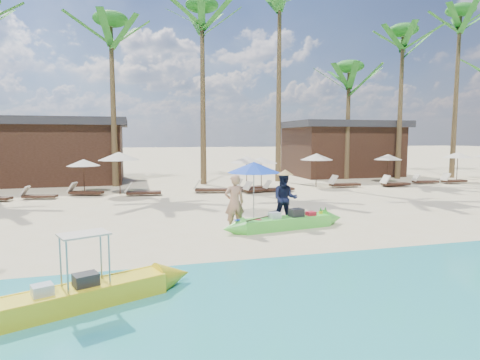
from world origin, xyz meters
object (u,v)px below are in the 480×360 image
object	(u,v)px
yellow_canoe	(75,297)
blue_umbrella	(254,167)
green_canoe	(286,222)
tourist	(234,203)

from	to	relation	value
yellow_canoe	blue_umbrella	distance (m)	8.84
yellow_canoe	green_canoe	bearing A→B (deg)	17.41
yellow_canoe	tourist	distance (m)	6.65
tourist	blue_umbrella	distance (m)	2.30
green_canoe	blue_umbrella	size ratio (longest dim) A/B	2.37
tourist	blue_umbrella	xyz separation A→B (m)	(1.18, 1.71, 1.00)
green_canoe	yellow_canoe	bearing A→B (deg)	-149.46
tourist	yellow_canoe	bearing A→B (deg)	46.42
tourist	blue_umbrella	world-z (taller)	blue_umbrella
yellow_canoe	tourist	size ratio (longest dim) A/B	2.66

